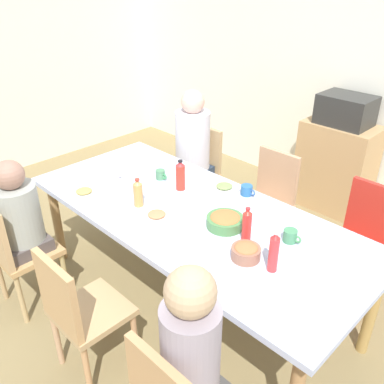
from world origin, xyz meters
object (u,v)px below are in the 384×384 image
Objects in this scene: plate_2 at (157,216)px; cup_2 at (290,236)px; bottle_1 at (247,225)px; bottle_3 at (138,193)px; plate_0 at (84,192)px; microwave at (346,110)px; side_cabinet at (335,167)px; plate_1 at (224,188)px; bottle_0 at (274,252)px; person_0 at (22,221)px; bowl_1 at (246,252)px; cup_0 at (161,175)px; person_2 at (193,359)px; cup_1 at (115,172)px; person_5 at (192,145)px; bottle_2 at (180,176)px; chair_4 at (363,237)px; chair_0 at (14,248)px; chair_1 at (78,310)px; dining_table at (192,219)px; bowl_0 at (225,221)px; cup_3 at (247,190)px; chair_3 at (269,197)px.

plate_2 is 0.87m from cup_2.
bottle_1 is 0.81m from bottle_3.
microwave is (0.77, 2.39, 0.26)m from plate_0.
bottle_1 is 0.25× the size of side_cabinet.
plate_1 is 0.96m from bottle_0.
person_0 is 1.57m from bowl_1.
cup_0 is at bearing 117.82° from bottle_3.
cup_1 is at bearing 154.67° from person_2.
bottle_3 is at bearing -63.72° from person_5.
bottle_1 is 2.06m from microwave.
person_5 is 0.89m from cup_1.
plate_0 is (-1.56, 0.44, 0.05)m from person_2.
bottle_2 is at bearing 23.55° from cup_1.
cup_1 is 0.54× the size of bottle_1.
bottle_1 reaches higher than chair_4.
bowl_1 is (0.63, -0.54, 0.03)m from plate_1.
bottle_1 is (1.19, 0.38, 0.09)m from plate_0.
person_2 is 9.99× the size of cup_1.
person_5 is (0.00, 1.75, 0.26)m from chair_0.
person_5 is 1.63m from cup_2.
bowl_1 is at bearing 53.30° from chair_1.
dining_table is at bearing 135.05° from person_2.
chair_4 is at bearing 50.54° from plate_2.
bowl_0 is 1.08m from cup_1.
chair_0 is 7.46× the size of cup_3.
bottle_1 is (0.47, -0.93, 0.37)m from chair_3.
bowl_1 is 1.55× the size of cup_0.
chair_4 is at bearing 0.00° from chair_3.
person_5 is (-0.83, 0.83, 0.07)m from dining_table.
chair_1 is at bearing -6.29° from person_0.
chair_0 reaches higher than cup_0.
bottle_2 reaches higher than cup_0.
bottle_0 is at bearing -74.99° from cup_2.
person_5 is (-0.83, -0.09, 0.26)m from chair_3.
chair_1 is at bearing -114.27° from chair_4.
dining_table is at bearing 170.34° from bottle_0.
dining_table is at bearing 63.67° from plate_2.
chair_1 is at bearing -90.00° from dining_table.
chair_1 is 8.28× the size of cup_0.
chair_3 is 1.25m from bowl_1.
bottle_1 is at bearing 156.38° from bottle_0.
bottle_0 is (1.54, -0.07, 0.08)m from cup_1.
plate_0 is 0.44× the size of microwave.
dining_table is 0.81m from cup_1.
person_0 is 1.28× the size of chair_1.
chair_3 is at bearing 74.20° from bottle_3.
microwave is at bearing 87.63° from chair_3.
bowl_0 is at bearing -48.56° from plate_1.
bottle_3 is (-0.32, -0.20, 0.16)m from dining_table.
bowl_1 is (-0.25, -1.07, 0.30)m from chair_4.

